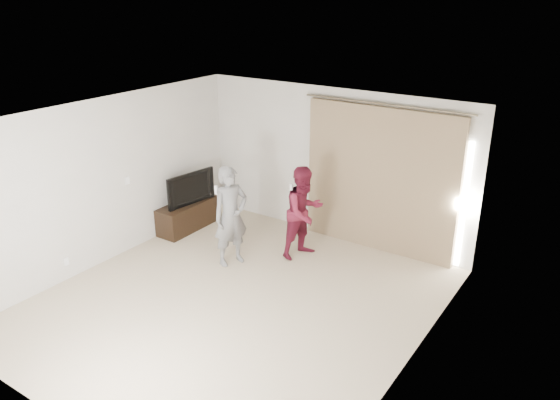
% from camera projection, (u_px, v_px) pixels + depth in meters
% --- Properties ---
extents(floor, '(5.50, 5.50, 0.00)m').
position_uv_depth(floor, '(235.00, 302.00, 7.65)').
color(floor, beige).
rests_on(floor, ground).
extents(wall_back, '(5.00, 0.04, 2.60)m').
position_uv_depth(wall_back, '(333.00, 164.00, 9.29)').
color(wall_back, silver).
rests_on(wall_back, ground).
extents(wall_left, '(0.04, 5.50, 2.60)m').
position_uv_depth(wall_left, '(106.00, 181.00, 8.47)').
color(wall_left, silver).
rests_on(wall_left, ground).
extents(ceiling, '(5.00, 5.50, 0.01)m').
position_uv_depth(ceiling, '(229.00, 120.00, 6.69)').
color(ceiling, white).
rests_on(ceiling, wall_back).
extents(curtain, '(2.80, 0.11, 2.46)m').
position_uv_depth(curtain, '(380.00, 180.00, 8.80)').
color(curtain, '#907A58').
rests_on(curtain, ground).
extents(tv_console, '(0.45, 1.29, 0.49)m').
position_uv_depth(tv_console, '(189.00, 215.00, 9.92)').
color(tv_console, black).
rests_on(tv_console, ground).
extents(tv, '(0.28, 1.02, 0.58)m').
position_uv_depth(tv, '(187.00, 187.00, 9.72)').
color(tv, black).
rests_on(tv, tv_console).
extents(scratching_post, '(0.38, 0.38, 0.50)m').
position_uv_depth(scratching_post, '(222.00, 207.00, 10.41)').
color(scratching_post, tan).
rests_on(scratching_post, ground).
extents(person_man, '(0.57, 0.68, 1.61)m').
position_uv_depth(person_man, '(231.00, 216.00, 8.46)').
color(person_man, slate).
rests_on(person_man, ground).
extents(person_woman, '(0.77, 0.87, 1.52)m').
position_uv_depth(person_woman, '(304.00, 212.00, 8.71)').
color(person_woman, maroon).
rests_on(person_woman, ground).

